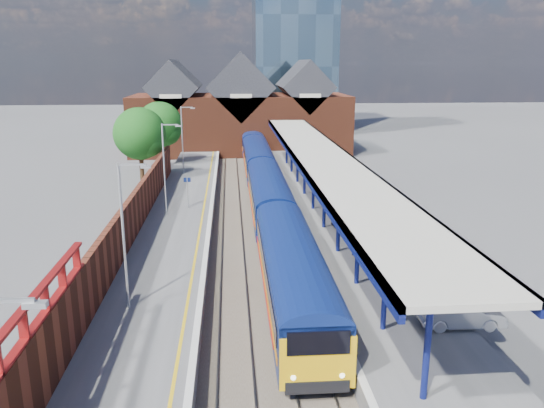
{
  "coord_description": "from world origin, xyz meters",
  "views": [
    {
      "loc": [
        -1.52,
        -17.61,
        12.26
      ],
      "look_at": [
        1.36,
        18.61,
        2.6
      ],
      "focal_mm": 35.0,
      "sensor_mm": 36.0,
      "label": 1
    }
  ],
  "objects_px": {
    "lamp_post_c": "(166,164)",
    "parked_car_silver": "(461,313)",
    "parked_car_dark": "(363,218)",
    "parked_car_blue": "(386,250)",
    "lamp_post_b": "(126,227)",
    "train": "(262,173)",
    "lamp_post_d": "(183,136)",
    "platform_sign": "(187,187)"
  },
  "relations": [
    {
      "from": "train",
      "to": "parked_car_dark",
      "type": "relative_size",
      "value": 14.42
    },
    {
      "from": "platform_sign",
      "to": "parked_car_blue",
      "type": "xyz_separation_m",
      "value": [
        12.58,
        -12.58,
        -1.13
      ]
    },
    {
      "from": "lamp_post_b",
      "to": "parked_car_silver",
      "type": "distance_m",
      "value": 15.51
    },
    {
      "from": "train",
      "to": "parked_car_silver",
      "type": "xyz_separation_m",
      "value": [
        6.97,
        -29.16,
        -0.51
      ]
    },
    {
      "from": "lamp_post_d",
      "to": "parked_car_blue",
      "type": "distance_m",
      "value": 30.21
    },
    {
      "from": "lamp_post_b",
      "to": "lamp_post_c",
      "type": "height_order",
      "value": "same"
    },
    {
      "from": "lamp_post_d",
      "to": "parked_car_blue",
      "type": "xyz_separation_m",
      "value": [
        13.94,
        -26.58,
        -3.44
      ]
    },
    {
      "from": "train",
      "to": "parked_car_silver",
      "type": "height_order",
      "value": "train"
    },
    {
      "from": "train",
      "to": "parked_car_dark",
      "type": "xyz_separation_m",
      "value": [
        6.28,
        -14.42,
        -0.46
      ]
    },
    {
      "from": "platform_sign",
      "to": "parked_car_silver",
      "type": "bearing_deg",
      "value": -57.41
    },
    {
      "from": "lamp_post_b",
      "to": "parked_car_dark",
      "type": "height_order",
      "value": "lamp_post_b"
    },
    {
      "from": "lamp_post_b",
      "to": "parked_car_dark",
      "type": "relative_size",
      "value": 1.53
    },
    {
      "from": "parked_car_silver",
      "to": "parked_car_dark",
      "type": "xyz_separation_m",
      "value": [
        -0.69,
        14.74,
        0.05
      ]
    },
    {
      "from": "lamp_post_b",
      "to": "parked_car_silver",
      "type": "xyz_separation_m",
      "value": [
        14.82,
        -3.05,
        -3.38
      ]
    },
    {
      "from": "lamp_post_c",
      "to": "parked_car_blue",
      "type": "xyz_separation_m",
      "value": [
        13.94,
        -10.58,
        -3.44
      ]
    },
    {
      "from": "lamp_post_b",
      "to": "lamp_post_c",
      "type": "xyz_separation_m",
      "value": [
        0.0,
        16.0,
        0.0
      ]
    },
    {
      "from": "lamp_post_b",
      "to": "platform_sign",
      "type": "bearing_deg",
      "value": 85.67
    },
    {
      "from": "lamp_post_d",
      "to": "parked_car_dark",
      "type": "bearing_deg",
      "value": -55.16
    },
    {
      "from": "lamp_post_c",
      "to": "parked_car_dark",
      "type": "xyz_separation_m",
      "value": [
        14.14,
        -4.32,
        -3.33
      ]
    },
    {
      "from": "parked_car_silver",
      "to": "parked_car_dark",
      "type": "bearing_deg",
      "value": 4.32
    },
    {
      "from": "lamp_post_c",
      "to": "parked_car_silver",
      "type": "distance_m",
      "value": 24.38
    },
    {
      "from": "train",
      "to": "lamp_post_d",
      "type": "height_order",
      "value": "lamp_post_d"
    },
    {
      "from": "train",
      "to": "lamp_post_d",
      "type": "xyz_separation_m",
      "value": [
        -7.86,
        5.89,
        2.87
      ]
    },
    {
      "from": "lamp_post_c",
      "to": "parked_car_silver",
      "type": "height_order",
      "value": "lamp_post_c"
    },
    {
      "from": "train",
      "to": "lamp_post_d",
      "type": "relative_size",
      "value": 9.42
    },
    {
      "from": "parked_car_blue",
      "to": "lamp_post_c",
      "type": "bearing_deg",
      "value": 42.84
    },
    {
      "from": "lamp_post_d",
      "to": "parked_car_silver",
      "type": "xyz_separation_m",
      "value": [
        14.82,
        -35.05,
        -3.38
      ]
    },
    {
      "from": "train",
      "to": "lamp_post_c",
      "type": "xyz_separation_m",
      "value": [
        -7.86,
        -10.11,
        2.87
      ]
    },
    {
      "from": "parked_car_silver",
      "to": "parked_car_dark",
      "type": "relative_size",
      "value": 0.81
    },
    {
      "from": "platform_sign",
      "to": "parked_car_silver",
      "type": "xyz_separation_m",
      "value": [
        13.46,
        -21.05,
        -1.08
      ]
    },
    {
      "from": "lamp_post_d",
      "to": "platform_sign",
      "type": "height_order",
      "value": "lamp_post_d"
    },
    {
      "from": "lamp_post_d",
      "to": "platform_sign",
      "type": "xyz_separation_m",
      "value": [
        1.36,
        -14.0,
        -2.3
      ]
    },
    {
      "from": "lamp_post_c",
      "to": "train",
      "type": "bearing_deg",
      "value": 52.14
    },
    {
      "from": "platform_sign",
      "to": "train",
      "type": "bearing_deg",
      "value": 51.31
    },
    {
      "from": "train",
      "to": "platform_sign",
      "type": "relative_size",
      "value": 26.36
    },
    {
      "from": "lamp_post_d",
      "to": "lamp_post_b",
      "type": "bearing_deg",
      "value": -90.0
    },
    {
      "from": "train",
      "to": "lamp_post_b",
      "type": "relative_size",
      "value": 9.42
    },
    {
      "from": "lamp_post_c",
      "to": "parked_car_blue",
      "type": "height_order",
      "value": "lamp_post_c"
    },
    {
      "from": "parked_car_silver",
      "to": "parked_car_blue",
      "type": "height_order",
      "value": "parked_car_silver"
    },
    {
      "from": "train",
      "to": "lamp_post_c",
      "type": "distance_m",
      "value": 13.12
    },
    {
      "from": "platform_sign",
      "to": "parked_car_silver",
      "type": "height_order",
      "value": "platform_sign"
    },
    {
      "from": "lamp_post_b",
      "to": "parked_car_silver",
      "type": "bearing_deg",
      "value": -11.64
    }
  ]
}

